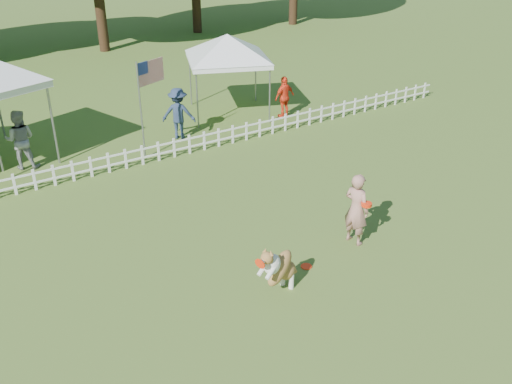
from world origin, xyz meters
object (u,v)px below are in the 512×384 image
spectator_c (284,97)px  handler (356,209)px  spectator_b (178,113)px  frisbee_on_turf (306,266)px  dog (280,267)px  canopy_tent_right (228,76)px  flag_pole (141,112)px  spectator_a (20,140)px

spectator_c → handler: bearing=56.8°
handler → spectator_b: (-0.55, 7.74, -0.01)m
frisbee_on_turf → spectator_b: size_ratio=0.14×
handler → frisbee_on_turf: bearing=87.3°
dog → spectator_c: spectator_c is taller
canopy_tent_right → frisbee_on_turf: bearing=-89.3°
handler → spectator_b: size_ratio=1.02×
flag_pole → spectator_a: size_ratio=1.68×
spectator_c → spectator_b: bearing=-11.7°
frisbee_on_turf → spectator_b: (0.93, 7.96, 0.81)m
spectator_a → spectator_c: (8.65, -0.48, -0.13)m
dog → spectator_b: 8.59m
frisbee_on_turf → canopy_tent_right: canopy_tent_right is taller
spectator_b → flag_pole: bearing=65.0°
flag_pole → spectator_b: bearing=7.0°
flag_pole → spectator_c: bearing=-15.6°
handler → spectator_c: (3.40, 7.56, -0.11)m
frisbee_on_turf → spectator_b: spectator_b is taller
handler → flag_pole: (-2.11, 6.83, 0.60)m
flag_pole → canopy_tent_right: bearing=4.2°
spectator_a → frisbee_on_turf: bearing=139.2°
frisbee_on_turf → spectator_c: bearing=57.9°
handler → frisbee_on_turf: 1.71m
canopy_tent_right → spectator_b: 2.83m
spectator_a → spectator_b: size_ratio=1.04×
dog → spectator_a: bearing=88.2°
handler → spectator_b: bearing=-7.2°
frisbee_on_turf → spectator_c: size_ratio=0.16×
spectator_c → frisbee_on_turf: bearing=48.9°
spectator_a → spectator_b: spectator_a is taller
frisbee_on_turf → flag_pole: bearing=95.1°
handler → dog: size_ratio=1.43×
dog → handler: bearing=-5.3°
handler → flag_pole: bearing=5.9°
dog → spectator_a: 9.12m
handler → frisbee_on_turf: (-1.48, -0.22, -0.82)m
canopy_tent_right → flag_pole: flag_pole is taller
handler → spectator_a: spectator_a is taller
handler → spectator_b: 7.76m
frisbee_on_turf → flag_pole: 7.23m
handler → spectator_c: handler is taller
dog → frisbee_on_turf: bearing=3.3°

